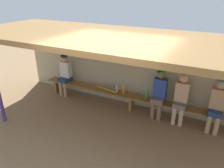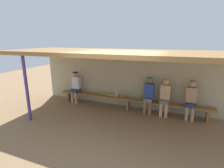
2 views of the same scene
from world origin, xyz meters
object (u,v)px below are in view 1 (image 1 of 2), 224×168
object	(u,v)px
player_leftmost	(217,104)
baseball_bat	(106,89)
player_with_sunglasses	(181,97)
water_bottle_orange	(117,89)
water_bottle_green	(124,90)
water_bottle_clear	(147,95)
player_rightmost	(159,92)
bench	(132,98)
player_in_red	(65,73)

from	to	relation	value
player_leftmost	baseball_bat	bearing A→B (deg)	-179.93
player_with_sunglasses	water_bottle_orange	bearing A→B (deg)	179.89
baseball_bat	water_bottle_green	bearing A→B (deg)	15.43
water_bottle_clear	water_bottle_green	bearing A→B (deg)	-179.32
player_rightmost	baseball_bat	size ratio (longest dim) A/B	1.71
bench	player_with_sunglasses	distance (m)	1.39
player_in_red	player_rightmost	bearing A→B (deg)	0.00
bench	water_bottle_clear	size ratio (longest dim) A/B	25.29
bench	player_leftmost	distance (m)	2.22
bench	player_rightmost	bearing A→B (deg)	0.26
player_rightmost	water_bottle_green	distance (m)	1.07
player_leftmost	baseball_bat	world-z (taller)	player_leftmost
player_in_red	water_bottle_orange	distance (m)	1.90
player_leftmost	baseball_bat	distance (m)	3.04
baseball_bat	player_with_sunglasses	bearing A→B (deg)	12.23
water_bottle_green	water_bottle_clear	world-z (taller)	water_bottle_green
water_bottle_green	water_bottle_orange	world-z (taller)	water_bottle_green
player_rightmost	water_bottle_clear	size ratio (longest dim) A/B	5.67
bench	player_leftmost	xyz separation A→B (m)	(2.19, 0.00, 0.36)
player_rightmost	player_leftmost	bearing A→B (deg)	0.00
water_bottle_green	bench	bearing A→B (deg)	-6.45
player_rightmost	water_bottle_green	bearing A→B (deg)	178.46
bench	baseball_bat	world-z (taller)	baseball_bat
water_bottle_green	water_bottle_orange	bearing A→B (deg)	-173.19
player_in_red	water_bottle_orange	xyz separation A→B (m)	(1.89, 0.00, -0.17)
player_leftmost	water_bottle_clear	world-z (taller)	player_leftmost
water_bottle_clear	baseball_bat	size ratio (longest dim) A/B	0.30
baseball_bat	player_in_red	bearing A→B (deg)	-167.98
bench	water_bottle_orange	distance (m)	0.53
player_in_red	water_bottle_orange	size ratio (longest dim) A/B	5.61
player_in_red	player_rightmost	distance (m)	3.15
water_bottle_green	baseball_bat	xyz separation A→B (m)	(-0.56, -0.03, -0.08)
player_with_sunglasses	water_bottle_clear	size ratio (longest dim) A/B	5.63
player_leftmost	water_bottle_orange	bearing A→B (deg)	179.93
bench	player_leftmost	size ratio (longest dim) A/B	4.46
player_with_sunglasses	water_bottle_clear	distance (m)	0.94
player_in_red	player_leftmost	bearing A→B (deg)	0.00
player_in_red	player_rightmost	xyz separation A→B (m)	(3.15, 0.00, 0.00)
water_bottle_green	water_bottle_orange	xyz separation A→B (m)	(-0.21, -0.03, -0.00)
player_in_red	baseball_bat	size ratio (longest dim) A/B	1.71
player_rightmost	baseball_bat	bearing A→B (deg)	-179.87
player_with_sunglasses	baseball_bat	world-z (taller)	player_with_sunglasses
player_rightmost	water_bottle_green	world-z (taller)	player_rightmost
water_bottle_green	player_in_red	bearing A→B (deg)	-179.23
water_bottle_green	baseball_bat	size ratio (longest dim) A/B	0.31
bench	player_in_red	bearing A→B (deg)	179.91
player_leftmost	water_bottle_orange	size ratio (longest dim) A/B	5.61
bench	player_in_red	size ratio (longest dim) A/B	4.46
player_rightmost	water_bottle_clear	bearing A→B (deg)	174.11
player_rightmost	water_bottle_green	xyz separation A→B (m)	(-1.06, 0.03, -0.17)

